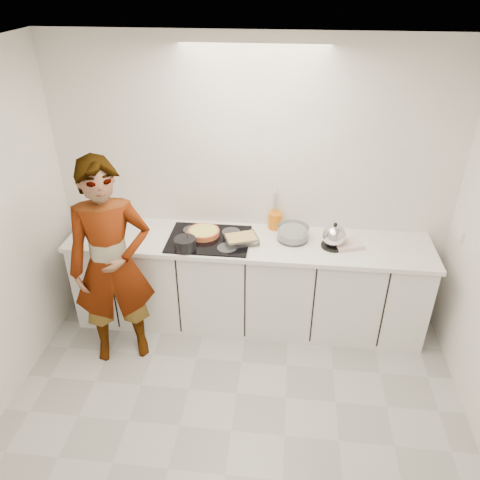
# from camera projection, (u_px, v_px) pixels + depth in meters

# --- Properties ---
(floor) EXTENTS (3.60, 3.20, 0.00)m
(floor) POSITION_uv_depth(u_px,v_px,m) (231.00, 431.00, 3.52)
(floor) COLOR #ADADAC
(floor) RESTS_ON ground
(ceiling) EXTENTS (3.60, 3.20, 0.00)m
(ceiling) POSITION_uv_depth(u_px,v_px,m) (226.00, 70.00, 2.19)
(ceiling) COLOR white
(ceiling) RESTS_ON wall_back
(wall_back) EXTENTS (3.60, 0.00, 2.60)m
(wall_back) POSITION_uv_depth(u_px,v_px,m) (252.00, 186.00, 4.22)
(wall_back) COLOR white
(wall_back) RESTS_ON ground
(base_cabinets) EXTENTS (3.20, 0.58, 0.87)m
(base_cabinets) POSITION_uv_depth(u_px,v_px,m) (248.00, 284.00, 4.39)
(base_cabinets) COLOR white
(base_cabinets) RESTS_ON floor
(countertop) EXTENTS (3.24, 0.64, 0.04)m
(countertop) POSITION_uv_depth(u_px,v_px,m) (248.00, 243.00, 4.16)
(countertop) COLOR white
(countertop) RESTS_ON base_cabinets
(hob) EXTENTS (0.72, 0.54, 0.01)m
(hob) POSITION_uv_depth(u_px,v_px,m) (209.00, 239.00, 4.16)
(hob) COLOR black
(hob) RESTS_ON countertop
(tart_dish) EXTENTS (0.38, 0.38, 0.05)m
(tart_dish) POSITION_uv_depth(u_px,v_px,m) (204.00, 232.00, 4.20)
(tart_dish) COLOR #C75C32
(tart_dish) RESTS_ON hob
(saucepan) EXTENTS (0.23, 0.23, 0.18)m
(saucepan) POSITION_uv_depth(u_px,v_px,m) (185.00, 244.00, 3.98)
(saucepan) COLOR black
(saucepan) RESTS_ON hob
(baking_dish) EXTENTS (0.34, 0.29, 0.05)m
(baking_dish) POSITION_uv_depth(u_px,v_px,m) (241.00, 239.00, 4.09)
(baking_dish) COLOR silver
(baking_dish) RESTS_ON hob
(mixing_bowl) EXTENTS (0.35, 0.35, 0.13)m
(mixing_bowl) POSITION_uv_depth(u_px,v_px,m) (293.00, 234.00, 4.14)
(mixing_bowl) COLOR silver
(mixing_bowl) RESTS_ON countertop
(tea_towel) EXTENTS (0.28, 0.24, 0.04)m
(tea_towel) POSITION_uv_depth(u_px,v_px,m) (348.00, 245.00, 4.05)
(tea_towel) COLOR white
(tea_towel) RESTS_ON countertop
(kettle) EXTENTS (0.26, 0.26, 0.24)m
(kettle) POSITION_uv_depth(u_px,v_px,m) (334.00, 237.00, 4.01)
(kettle) COLOR black
(kettle) RESTS_ON countertop
(utensil_crock) EXTENTS (0.16, 0.16, 0.16)m
(utensil_crock) POSITION_uv_depth(u_px,v_px,m) (275.00, 221.00, 4.31)
(utensil_crock) COLOR orange
(utensil_crock) RESTS_ON countertop
(cook) EXTENTS (0.78, 0.64, 1.84)m
(cook) POSITION_uv_depth(u_px,v_px,m) (112.00, 265.00, 3.79)
(cook) COLOR white
(cook) RESTS_ON floor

